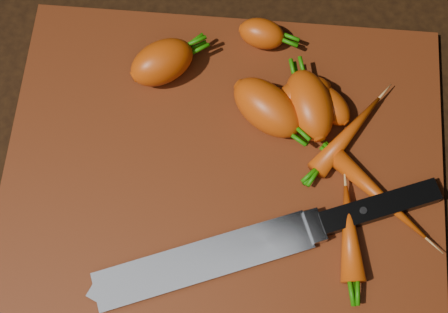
{
  "coord_description": "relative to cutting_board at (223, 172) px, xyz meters",
  "views": [
    {
      "loc": [
        0.02,
        -0.22,
        0.69
      ],
      "look_at": [
        0.0,
        0.01,
        0.03
      ],
      "focal_mm": 50.0,
      "sensor_mm": 36.0,
      "label": 1
    }
  ],
  "objects": [
    {
      "name": "carrot_1",
      "position": [
        0.04,
        0.07,
        0.03
      ],
      "size": [
        0.1,
        0.1,
        0.05
      ],
      "primitive_type": "ellipsoid",
      "rotation": [
        0.0,
        0.0,
        -0.65
      ],
      "color": "#C2450B",
      "rests_on": "cutting_board"
    },
    {
      "name": "carrot_6",
      "position": [
        0.14,
        0.05,
        0.02
      ],
      "size": [
        0.09,
        0.11,
        0.02
      ],
      "primitive_type": "ellipsoid",
      "rotation": [
        0.0,
        0.0,
        0.94
      ],
      "color": "#C2450B",
      "rests_on": "cutting_board"
    },
    {
      "name": "carrot_5",
      "position": [
        0.12,
        0.08,
        0.02
      ],
      "size": [
        0.07,
        0.07,
        0.03
      ],
      "primitive_type": "ellipsoid",
      "rotation": [
        0.0,
        0.0,
        2.35
      ],
      "color": "#C2450B",
      "rests_on": "cutting_board"
    },
    {
      "name": "carrot_0",
      "position": [
        -0.08,
        0.12,
        0.03
      ],
      "size": [
        0.09,
        0.09,
        0.05
      ],
      "primitive_type": "ellipsoid",
      "rotation": [
        0.0,
        0.0,
        0.61
      ],
      "color": "#C2450B",
      "rests_on": "cutting_board"
    },
    {
      "name": "cutting_board",
      "position": [
        0.0,
        0.0,
        0.0
      ],
      "size": [
        0.5,
        0.4,
        0.01
      ],
      "primitive_type": "cube",
      "color": "#51220E",
      "rests_on": "ground"
    },
    {
      "name": "carrot_7",
      "position": [
        0.17,
        -0.02,
        0.02
      ],
      "size": [
        0.11,
        0.1,
        0.02
      ],
      "primitive_type": "ellipsoid",
      "rotation": [
        0.0,
        0.0,
        -0.71
      ],
      "color": "#C2450B",
      "rests_on": "cutting_board"
    },
    {
      "name": "carrot_2",
      "position": [
        0.09,
        0.08,
        0.03
      ],
      "size": [
        0.08,
        0.1,
        0.05
      ],
      "primitive_type": "ellipsoid",
      "rotation": [
        0.0,
        0.0,
        1.89
      ],
      "color": "#C2450B",
      "rests_on": "cutting_board"
    },
    {
      "name": "carrot_3",
      "position": [
        0.08,
        0.09,
        0.03
      ],
      "size": [
        0.08,
        0.07,
        0.04
      ],
      "primitive_type": "ellipsoid",
      "rotation": [
        0.0,
        0.0,
        3.64
      ],
      "color": "#C2450B",
      "rests_on": "cutting_board"
    },
    {
      "name": "ground",
      "position": [
        0.0,
        0.0,
        -0.01
      ],
      "size": [
        2.0,
        2.0,
        0.01
      ],
      "primitive_type": "cube",
      "color": "black"
    },
    {
      "name": "carrot_8",
      "position": [
        0.14,
        -0.06,
        0.02
      ],
      "size": [
        0.04,
        0.11,
        0.03
      ],
      "primitive_type": "ellipsoid",
      "rotation": [
        0.0,
        0.0,
        1.67
      ],
      "color": "#C2450B",
      "rests_on": "cutting_board"
    },
    {
      "name": "knife",
      "position": [
        0.01,
        -0.1,
        0.02
      ],
      "size": [
        0.37,
        0.17,
        0.02
      ],
      "rotation": [
        0.0,
        0.0,
        0.38
      ],
      "color": "gray",
      "rests_on": "cutting_board"
    },
    {
      "name": "carrot_4",
      "position": [
        0.03,
        0.17,
        0.02
      ],
      "size": [
        0.06,
        0.05,
        0.04
      ],
      "primitive_type": "ellipsoid",
      "rotation": [
        0.0,
        0.0,
        -0.21
      ],
      "color": "#C2450B",
      "rests_on": "cutting_board"
    }
  ]
}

